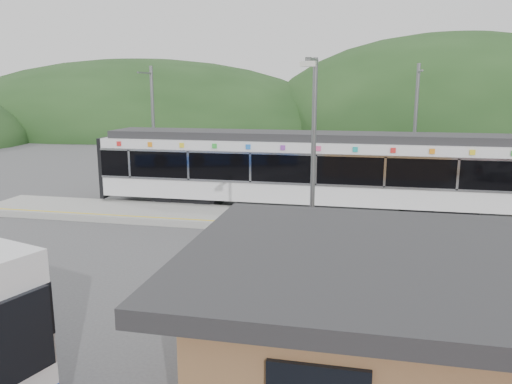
# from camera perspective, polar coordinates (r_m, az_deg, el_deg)

# --- Properties ---
(ground) EXTENTS (120.00, 120.00, 0.00)m
(ground) POSITION_cam_1_polar(r_m,az_deg,el_deg) (19.03, -2.06, -5.96)
(ground) COLOR #4C4C4F
(ground) RESTS_ON ground
(hills) EXTENTS (146.00, 149.00, 26.00)m
(hills) POSITION_cam_1_polar(r_m,az_deg,el_deg) (23.65, 15.91, -2.88)
(hills) COLOR #1E3D19
(hills) RESTS_ON ground
(platform) EXTENTS (26.00, 3.20, 0.30)m
(platform) POSITION_cam_1_polar(r_m,az_deg,el_deg) (22.08, 0.02, -3.05)
(platform) COLOR #9E9E99
(platform) RESTS_ON ground
(yellow_line) EXTENTS (26.00, 0.10, 0.01)m
(yellow_line) POSITION_cam_1_polar(r_m,az_deg,el_deg) (20.81, -0.73, -3.53)
(yellow_line) COLOR yellow
(yellow_line) RESTS_ON platform
(train) EXTENTS (20.44, 3.01, 3.74)m
(train) POSITION_cam_1_polar(r_m,az_deg,el_deg) (23.99, 6.02, 2.76)
(train) COLOR black
(train) RESTS_ON ground
(catenary_mast_west) EXTENTS (0.18, 1.80, 7.00)m
(catenary_mast_west) POSITION_cam_1_polar(r_m,az_deg,el_deg) (28.61, -11.67, 7.23)
(catenary_mast_west) COLOR slate
(catenary_mast_west) RESTS_ON ground
(catenary_mast_east) EXTENTS (0.18, 1.80, 7.00)m
(catenary_mast_east) POSITION_cam_1_polar(r_m,az_deg,el_deg) (26.35, 17.68, 6.55)
(catenary_mast_east) COLOR slate
(catenary_mast_east) RESTS_ON ground
(station_shelter) EXTENTS (9.20, 6.20, 3.00)m
(station_shelter) POSITION_cam_1_polar(r_m,az_deg,el_deg) (9.69, 20.70, -14.99)
(station_shelter) COLOR #8E623E
(station_shelter) RESTS_ON ground
(lamp_post) EXTENTS (0.36, 1.14, 6.52)m
(lamp_post) POSITION_cam_1_polar(r_m,az_deg,el_deg) (12.57, 6.49, 2.95)
(lamp_post) COLOR slate
(lamp_post) RESTS_ON ground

